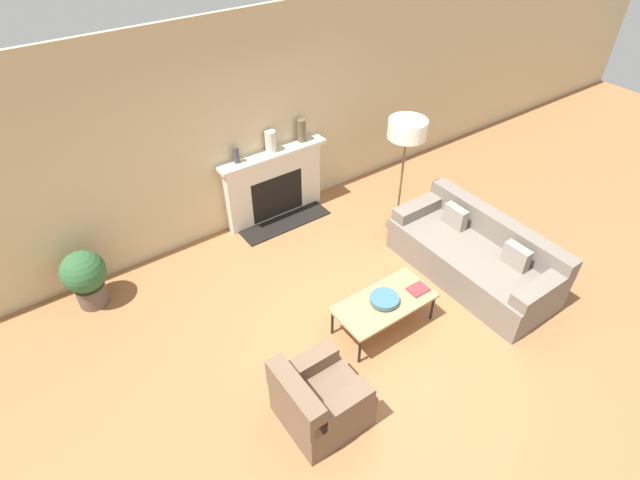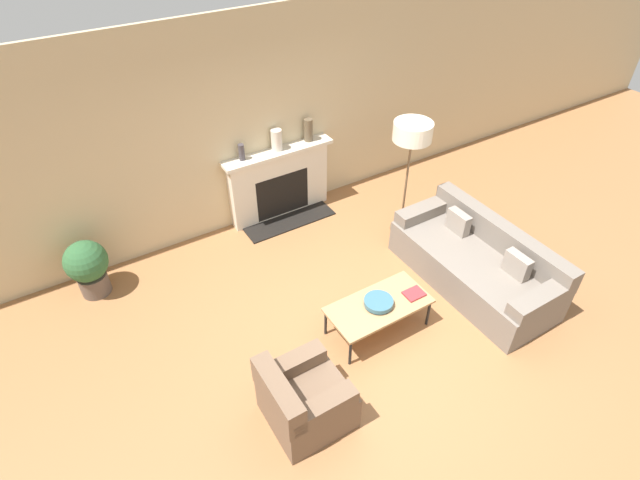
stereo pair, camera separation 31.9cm
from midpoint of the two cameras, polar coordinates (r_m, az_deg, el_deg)
ground_plane at (r=5.83m, az=5.76°, el=-10.41°), size 18.00×18.00×0.00m
wall_back at (r=6.81m, az=-9.03°, el=12.88°), size 18.00×0.06×2.90m
fireplace at (r=7.23m, az=-6.55°, el=6.23°), size 1.62×0.59×1.06m
couch at (r=6.52m, az=15.92°, el=-1.85°), size 0.94×2.12×0.78m
armchair_near at (r=4.92m, az=-2.10°, el=-17.88°), size 0.75×0.73×0.76m
coffee_table at (r=5.62m, az=5.76°, el=-7.23°), size 1.16×0.57×0.40m
bowl at (r=5.55m, az=5.73°, el=-6.78°), size 0.32×0.32×0.07m
book at (r=5.76m, az=9.56°, el=-5.58°), size 0.23×0.18×0.02m
floor_lamp at (r=6.54m, az=8.49°, el=11.82°), size 0.50×0.50×1.66m
mantel_vase_left at (r=6.71m, az=-10.91°, el=9.51°), size 0.08×0.08×0.22m
mantel_vase_center_left at (r=6.89m, az=-7.02°, el=11.10°), size 0.15×0.15×0.29m
mantel_vase_center_right at (r=7.10m, az=-3.46°, el=12.37°), size 0.12×0.12×0.32m
potted_plant at (r=6.50m, az=-26.55°, el=-3.77°), size 0.51×0.51×0.75m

